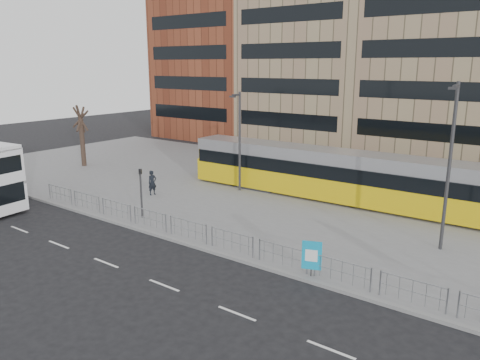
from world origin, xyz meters
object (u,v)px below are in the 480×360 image
Objects in this scene: tram at (384,182)px; lamp_post_west at (239,137)px; ad_panel at (312,256)px; pedestrian at (152,183)px; bare_tree at (79,104)px; lamp_post_east at (450,161)px; traffic_light_west at (141,187)px.

lamp_post_west reaches higher than tram.
pedestrian reaches higher than ad_panel.
bare_tree reaches higher than pedestrian.
lamp_post_east is (3.85, 6.78, 3.65)m from ad_panel.
ad_panel is 0.20× the size of lamp_post_east.
bare_tree is (-12.73, 3.20, 4.88)m from pedestrian.
ad_panel is (1.14, -12.07, -0.78)m from tram.
lamp_post_east is at bearing 39.62° from ad_panel.
tram reaches higher than ad_panel.
tram is 16.20m from pedestrian.
ad_panel is 16.59m from pedestrian.
traffic_light_west is 9.05m from lamp_post_west.
pedestrian is 0.25× the size of lamp_post_west.
traffic_light_west is (-11.29, -10.92, 0.22)m from tram.
lamp_post_east is at bearing -2.79° from bare_tree.
tram is 3.86× the size of bare_tree.
bare_tree is at bearing -173.66° from tram.
tram is at bearing 11.93° from lamp_post_west.
pedestrian is (-14.63, -6.91, -0.85)m from tram.
ad_panel is 0.23× the size of lamp_post_west.
traffic_light_west is at bearing -160.94° from lamp_post_east.
lamp_post_west is at bearing 168.43° from lamp_post_east.
lamp_post_west is (-10.27, -2.17, 2.29)m from tram.
lamp_post_east reaches higher than bare_tree.
lamp_post_east reaches higher than pedestrian.
lamp_post_west is at bearing -169.47° from tram.
lamp_post_west reaches higher than ad_panel.
lamp_post_east is (4.99, -5.29, 2.87)m from tram.
traffic_light_west is 0.36× the size of lamp_post_east.
pedestrian is at bearing -156.10° from tram.
traffic_light_west is (-12.43, 1.15, 1.00)m from ad_panel.
lamp_post_east is (19.62, 1.62, 3.72)m from pedestrian.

